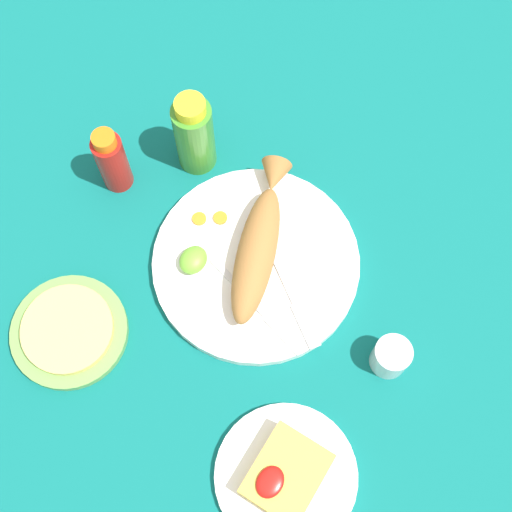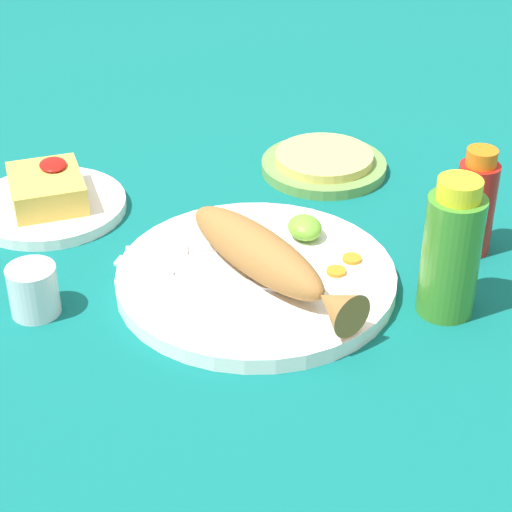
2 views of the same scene
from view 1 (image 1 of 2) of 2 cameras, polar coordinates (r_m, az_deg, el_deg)
The scene contains 15 objects.
ground_plane at distance 1.07m, azimuth 0.00°, elevation -0.75°, with size 4.00×4.00×0.00m, color #0C605B.
main_plate at distance 1.06m, azimuth 0.00°, elevation -0.58°, with size 0.31×0.31×0.02m, color white.
fried_fish at distance 1.03m, azimuth 0.22°, elevation 1.07°, with size 0.26×0.14×0.05m.
fork_near at distance 1.03m, azimuth 2.98°, elevation -3.36°, with size 0.12×0.16×0.00m.
fork_far at distance 1.02m, azimuth 0.64°, elevation -4.49°, with size 0.06×0.18×0.00m.
carrot_slice_near at distance 1.07m, azimuth -2.88°, elevation 3.06°, with size 0.02×0.02×0.00m, color orange.
carrot_slice_mid at distance 1.08m, azimuth -4.57°, elevation 2.99°, with size 0.02×0.02×0.00m, color orange.
lime_wedge_main at distance 1.04m, azimuth -5.05°, elevation -0.31°, with size 0.05×0.04×0.03m, color #6BB233.
hot_sauce_bottle_red at distance 1.09m, azimuth -11.46°, elevation 7.48°, with size 0.05×0.05×0.13m.
hot_sauce_bottle_green at distance 1.08m, azimuth -4.97°, elevation 9.68°, with size 0.06×0.06×0.15m.
salt_cup at distance 1.02m, azimuth 10.69°, elevation -7.97°, with size 0.05×0.05×0.06m.
side_plate_fries at distance 0.99m, azimuth 2.41°, elevation -17.16°, with size 0.19×0.19×0.01m, color white.
fries_pile at distance 0.97m, azimuth 2.43°, elevation -17.07°, with size 0.11×0.09×0.04m.
tortilla_plate at distance 1.06m, azimuth -14.70°, elevation -5.88°, with size 0.17×0.17×0.01m, color #6B9E4C.
tortilla_stack at distance 1.05m, azimuth -14.86°, elevation -5.69°, with size 0.13×0.13×0.01m, color #E0C666.
Camera 1 is at (0.32, 0.20, 1.00)m, focal length 50.00 mm.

